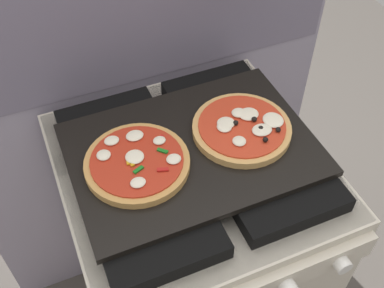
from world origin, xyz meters
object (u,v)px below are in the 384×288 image
Objects in this scene: stove at (192,254)px; baking_tray at (192,149)px; pizza_right at (242,127)px; pizza_left at (137,162)px.

baking_tray reaches higher than stove.
pizza_right is at bearing 1.90° from stove.
pizza_left is (-0.13, -0.00, 0.02)m from baking_tray.
stove is 0.49m from pizza_right.
baking_tray is 0.13m from pizza_left.
pizza_left is at bearing -178.52° from pizza_right.
stove is 1.67× the size of baking_tray.
baking_tray is at bearing 1.80° from pizza_left.
stove is 3.99× the size of pizza_left.
baking_tray is (0.00, 0.00, 0.46)m from stove.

